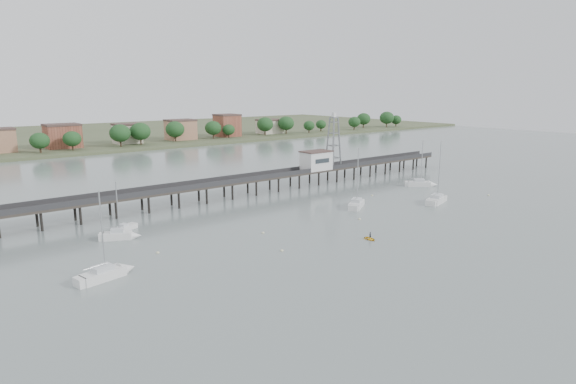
# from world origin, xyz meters

# --- Properties ---
(ground_plane) EXTENTS (500.00, 500.00, 0.00)m
(ground_plane) POSITION_xyz_m (0.00, 0.00, 0.00)
(ground_plane) COLOR slate
(ground_plane) RESTS_ON ground
(pier) EXTENTS (150.00, 5.00, 5.50)m
(pier) POSITION_xyz_m (0.00, 60.00, 3.79)
(pier) COLOR #2D2823
(pier) RESTS_ON ground
(pier_building) EXTENTS (8.40, 5.40, 5.30)m
(pier_building) POSITION_xyz_m (25.00, 60.00, 6.67)
(pier_building) COLOR silver
(pier_building) RESTS_ON ground
(lattice_tower) EXTENTS (3.20, 3.20, 15.50)m
(lattice_tower) POSITION_xyz_m (31.50, 60.00, 11.10)
(lattice_tower) COLOR slate
(lattice_tower) RESTS_ON ground
(sailboat_b) EXTENTS (6.61, 4.58, 10.85)m
(sailboat_b) POSITION_xyz_m (-35.19, 43.85, 0.66)
(sailboat_b) COLOR white
(sailboat_b) RESTS_ON ground
(sailboat_e) EXTENTS (7.45, 7.14, 13.23)m
(sailboat_e) POSITION_xyz_m (45.91, 39.37, 0.64)
(sailboat_e) COLOR white
(sailboat_e) RESTS_ON ground
(sailboat_d) EXTENTS (9.63, 5.10, 15.17)m
(sailboat_d) POSITION_xyz_m (33.38, 26.02, 0.63)
(sailboat_d) COLOR white
(sailboat_d) RESTS_ON ground
(sailboat_a) EXTENTS (8.36, 3.94, 13.31)m
(sailboat_a) POSITION_xyz_m (-42.78, 27.55, 0.64)
(sailboat_a) COLOR white
(sailboat_a) RESTS_ON ground
(sailboat_c) EXTENTS (8.55, 6.62, 14.05)m
(sailboat_c) POSITION_xyz_m (15.23, 34.96, 0.64)
(sailboat_c) COLOR white
(sailboat_c) RESTS_ON ground
(white_tender) EXTENTS (4.20, 3.08, 1.51)m
(white_tender) POSITION_xyz_m (-32.57, 49.06, 0.47)
(white_tender) COLOR white
(white_tender) RESTS_ON ground
(yellow_dinghy) EXTENTS (1.76, 0.64, 2.41)m
(yellow_dinghy) POSITION_xyz_m (-1.33, 16.37, 0.00)
(yellow_dinghy) COLOR yellow
(yellow_dinghy) RESTS_ON ground
(dinghy_occupant) EXTENTS (0.58, 1.17, 0.27)m
(dinghy_occupant) POSITION_xyz_m (-1.33, 16.37, 0.00)
(dinghy_occupant) COLOR black
(dinghy_occupant) RESTS_ON ground
(mooring_buoys) EXTENTS (82.84, 19.39, 0.39)m
(mooring_buoys) POSITION_xyz_m (2.85, 29.05, 0.08)
(mooring_buoys) COLOR beige
(mooring_buoys) RESTS_ON ground
(far_shore) EXTENTS (500.00, 170.00, 10.40)m
(far_shore) POSITION_xyz_m (0.36, 239.58, 0.95)
(far_shore) COLOR #475133
(far_shore) RESTS_ON ground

